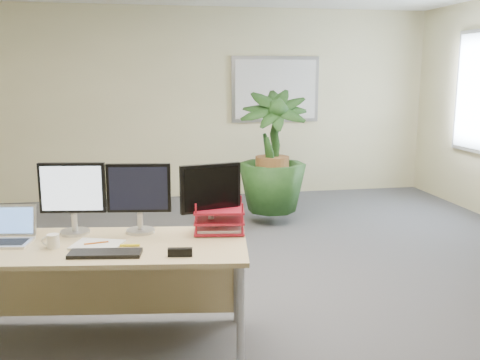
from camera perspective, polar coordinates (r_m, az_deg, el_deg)
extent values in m
plane|color=#444449|center=(4.17, 0.63, -13.75)|extent=(8.00, 8.00, 0.00)
cube|color=beige|center=(7.76, -4.99, 8.10)|extent=(7.00, 0.04, 2.70)
cube|color=#A5A5A9|center=(7.93, 3.80, 9.63)|extent=(1.30, 0.03, 0.95)
cube|color=silver|center=(7.91, 3.83, 9.62)|extent=(1.20, 0.01, 0.85)
cube|color=tan|center=(3.53, -14.45, -6.88)|extent=(1.92, 1.02, 0.03)
cube|color=tan|center=(3.97, -13.13, -10.13)|extent=(1.71, 0.26, 0.55)
cylinder|color=#B7B7BC|center=(3.27, 0.05, -14.62)|extent=(0.05, 0.05, 0.67)
cylinder|color=#B7B7BC|center=(3.88, -0.35, -10.32)|extent=(0.05, 0.05, 0.67)
imported|color=#183B15|center=(6.35, 3.45, 2.00)|extent=(1.01, 1.01, 1.50)
cylinder|color=#B7B7BC|center=(3.80, -17.18, -5.33)|extent=(0.20, 0.20, 0.02)
cylinder|color=#B7B7BC|center=(3.78, -17.24, -4.32)|extent=(0.04, 0.04, 0.12)
cube|color=black|center=(3.73, -17.45, -0.79)|extent=(0.44, 0.10, 0.34)
cube|color=white|center=(3.70, -17.54, -0.87)|extent=(0.39, 0.06, 0.30)
cylinder|color=#B7B7BC|center=(3.72, -10.56, -5.35)|extent=(0.19, 0.19, 0.02)
cylinder|color=#B7B7BC|center=(3.71, -10.60, -4.34)|extent=(0.04, 0.04, 0.12)
cube|color=black|center=(3.65, -10.73, -0.82)|extent=(0.43, 0.10, 0.33)
cube|color=black|center=(3.63, -10.79, -0.90)|extent=(0.38, 0.06, 0.29)
cylinder|color=#B7B7BC|center=(3.67, -3.11, -5.41)|extent=(0.19, 0.19, 0.02)
cylinder|color=#B7B7BC|center=(3.65, -3.12, -4.40)|extent=(0.04, 0.04, 0.12)
cube|color=black|center=(3.60, -3.16, -0.86)|extent=(0.42, 0.14, 0.33)
cube|color=black|center=(3.58, -3.02, -0.93)|extent=(0.38, 0.09, 0.29)
cube|color=silver|center=(3.72, -23.74, -6.16)|extent=(0.34, 0.26, 0.02)
cube|color=black|center=(3.71, -23.80, -6.06)|extent=(0.28, 0.18, 0.00)
cube|color=silver|center=(3.81, -23.13, -3.96)|extent=(0.31, 0.10, 0.20)
cube|color=#5D93F1|center=(3.81, -23.17, -3.99)|extent=(0.27, 0.08, 0.17)
cube|color=black|center=(3.31, -14.18, -7.60)|extent=(0.44, 0.20, 0.02)
cylinder|color=white|center=(3.53, -19.30, -6.16)|extent=(0.08, 0.08, 0.09)
torus|color=white|center=(3.54, -19.99, -6.17)|extent=(0.06, 0.02, 0.06)
cube|color=white|center=(3.50, -14.99, -6.69)|extent=(0.35, 0.31, 0.01)
cylinder|color=orange|center=(3.50, -15.08, -6.50)|extent=(0.15, 0.04, 0.01)
cylinder|color=yellow|center=(3.43, -11.66, -6.83)|extent=(0.12, 0.03, 0.02)
cube|color=maroon|center=(3.66, -2.23, -5.35)|extent=(0.37, 0.30, 0.02)
cube|color=maroon|center=(3.64, -2.23, -4.28)|extent=(0.37, 0.30, 0.02)
cube|color=maroon|center=(3.62, -2.24, -3.19)|extent=(0.37, 0.30, 0.02)
cube|color=white|center=(3.66, -2.23, -5.12)|extent=(0.33, 0.26, 0.02)
cube|color=black|center=(3.21, -6.41, -7.66)|extent=(0.15, 0.06, 0.05)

